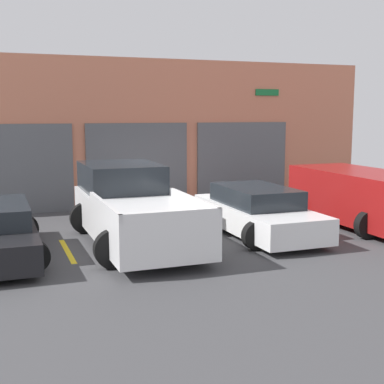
% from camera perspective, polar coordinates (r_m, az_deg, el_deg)
% --- Properties ---
extents(ground_plane, '(28.00, 28.00, 0.00)m').
position_cam_1_polar(ground_plane, '(14.94, -2.08, -3.36)').
color(ground_plane, '#3D3D3F').
extents(shophouse_building, '(16.35, 0.68, 4.79)m').
position_cam_1_polar(shophouse_building, '(17.78, -5.51, 6.14)').
color(shophouse_building, '#D17A5B').
rests_on(shophouse_building, ground).
extents(pickup_truck, '(2.57, 5.40, 1.78)m').
position_cam_1_polar(pickup_truck, '(12.73, -6.41, -1.67)').
color(pickup_truck, white).
rests_on(pickup_truck, ground).
extents(sedan_white, '(2.14, 4.46, 1.21)m').
position_cam_1_polar(sedan_white, '(13.60, 6.95, -2.11)').
color(sedan_white, white).
rests_on(sedan_white, ground).
extents(van_right, '(2.39, 4.42, 1.49)m').
position_cam_1_polar(van_right, '(15.24, 17.61, -0.40)').
color(van_right, maroon).
rests_on(van_right, ground).
extents(parking_stripe_left, '(0.12, 2.20, 0.01)m').
position_cam_1_polar(parking_stripe_left, '(12.30, -13.16, -6.14)').
color(parking_stripe_left, gold).
rests_on(parking_stripe_left, ground).
extents(parking_stripe_centre, '(0.12, 2.20, 0.01)m').
position_cam_1_polar(parking_stripe_centre, '(13.06, 0.77, -5.07)').
color(parking_stripe_centre, gold).
rests_on(parking_stripe_centre, ground).
extents(parking_stripe_right, '(0.12, 2.20, 0.01)m').
position_cam_1_polar(parking_stripe_right, '(14.47, 12.53, -3.92)').
color(parking_stripe_right, gold).
rests_on(parking_stripe_right, ground).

